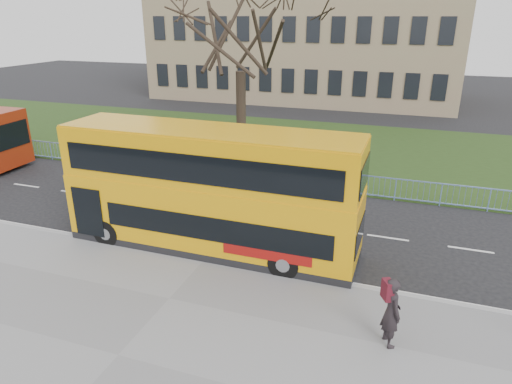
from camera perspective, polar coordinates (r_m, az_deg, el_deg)
ground at (r=17.72m, az=-4.22°, el=-6.31°), size 120.00×120.00×0.00m
pavement at (r=12.82m, az=-16.82°, el=-19.12°), size 80.00×10.50×0.12m
kerb at (r=16.45m, az=-6.36°, el=-8.43°), size 80.00×0.20×0.14m
grass_verge at (r=30.48m, az=6.40°, el=5.62°), size 80.00×15.40×0.08m
guard_railing at (r=23.21m, az=2.13°, el=2.04°), size 40.00×0.12×1.10m
bare_tree at (r=26.18m, az=-1.97°, el=17.01°), size 8.64×8.64×12.35m
civic_building at (r=50.68m, az=6.54°, el=19.77°), size 30.00×15.00×14.00m
yellow_bus at (r=16.38m, az=-5.74°, el=0.50°), size 10.72×2.64×4.49m
pedestrian at (r=12.53m, az=16.55°, el=-14.19°), size 0.74×0.84×1.94m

